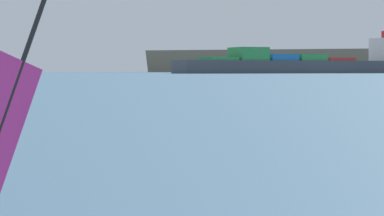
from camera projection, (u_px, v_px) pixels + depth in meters
The scene contains 1 object.
cargo_ship at pixel (301, 64), 707.07m from camera, with size 203.31×123.16×35.56m.
Camera 1 is at (1.63, -12.84, 3.26)m, focal length 81.61 mm.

